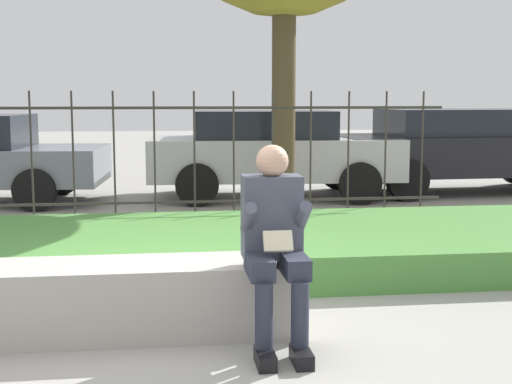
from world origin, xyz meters
TOP-DOWN VIEW (x-y plane):
  - ground_plane at (0.00, 0.00)m, footprint 60.00×60.00m
  - stone_bench at (-0.29, 0.00)m, footprint 2.61×0.58m
  - person_seated_reader at (0.79, -0.33)m, footprint 0.42×0.73m
  - grass_berm at (0.00, 1.94)m, footprint 9.13×2.48m
  - iron_fence at (0.00, 3.86)m, footprint 7.13×0.03m
  - car_parked_center at (1.82, 6.51)m, footprint 4.01×2.17m
  - car_parked_right at (5.17, 6.70)m, footprint 4.61×2.06m

SIDE VIEW (x-z plane):
  - ground_plane at x=0.00m, z-range 0.00..0.00m
  - grass_berm at x=0.00m, z-range 0.00..0.32m
  - stone_bench at x=-0.29m, z-range -0.03..0.46m
  - person_seated_reader at x=0.79m, z-range 0.07..1.36m
  - car_parked_center at x=1.82m, z-range 0.05..1.44m
  - car_parked_right at x=5.17m, z-range 0.06..1.46m
  - iron_fence at x=0.00m, z-range 0.04..1.70m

